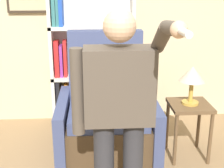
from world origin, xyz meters
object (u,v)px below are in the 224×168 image
object	(u,v)px
bookcase	(85,54)
person_standing	(119,108)
armchair	(107,120)
table_lamp	(192,76)
side_table	(189,114)

from	to	relation	value
bookcase	person_standing	world-z (taller)	bookcase
armchair	table_lamp	bearing A→B (deg)	-6.36
armchair	table_lamp	distance (m)	0.98
person_standing	side_table	distance (m)	1.28
armchair	side_table	size ratio (longest dim) A/B	2.17
side_table	table_lamp	distance (m)	0.41
table_lamp	side_table	bearing A→B (deg)	90.00
person_standing	bookcase	bearing A→B (deg)	98.40
armchair	person_standing	bearing A→B (deg)	-87.80
bookcase	person_standing	size ratio (longest dim) A/B	1.17
bookcase	armchair	world-z (taller)	bookcase
side_table	armchair	bearing A→B (deg)	173.64
bookcase	side_table	distance (m)	1.49
bookcase	armchair	bearing A→B (deg)	-74.60
table_lamp	person_standing	bearing A→B (deg)	-132.07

